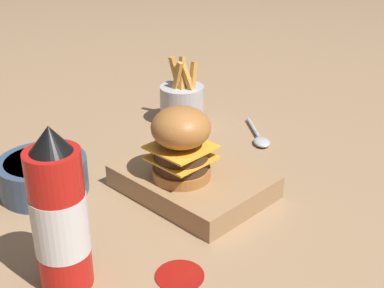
# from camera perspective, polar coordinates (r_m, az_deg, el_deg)

# --- Properties ---
(ground_plane) EXTENTS (6.00, 6.00, 0.00)m
(ground_plane) POSITION_cam_1_polar(r_m,az_deg,el_deg) (0.90, 0.11, -5.04)
(ground_plane) COLOR #9E7A56
(serving_board) EXTENTS (0.24, 0.18, 0.04)m
(serving_board) POSITION_cam_1_polar(r_m,az_deg,el_deg) (0.89, -0.00, -3.99)
(serving_board) COLOR #A37A51
(serving_board) RESTS_ON ground_plane
(burger) EXTENTS (0.09, 0.09, 0.12)m
(burger) POSITION_cam_1_polar(r_m,az_deg,el_deg) (0.83, -1.00, 0.02)
(burger) COLOR #AD6B33
(burger) RESTS_ON serving_board
(ketchup_bottle) EXTENTS (0.07, 0.07, 0.22)m
(ketchup_bottle) POSITION_cam_1_polar(r_m,az_deg,el_deg) (0.67, -13.94, -7.55)
(ketchup_bottle) COLOR red
(ketchup_bottle) RESTS_ON ground_plane
(fries_basket) EXTENTS (0.09, 0.09, 0.15)m
(fries_basket) POSITION_cam_1_polar(r_m,az_deg,el_deg) (1.14, -1.08, 4.45)
(fries_basket) COLOR #B7B7BC
(fries_basket) RESTS_ON ground_plane
(side_bowl) EXTENTS (0.15, 0.15, 0.06)m
(side_bowl) POSITION_cam_1_polar(r_m,az_deg,el_deg) (0.92, -15.60, -3.19)
(side_bowl) COLOR #384C66
(side_bowl) RESTS_ON ground_plane
(spoon) EXTENTS (0.12, 0.10, 0.01)m
(spoon) POSITION_cam_1_polar(r_m,az_deg,el_deg) (1.07, 7.26, 0.54)
(spoon) COLOR #B2B2B7
(spoon) RESTS_ON ground_plane
(ketchup_puddle) EXTENTS (0.07, 0.07, 0.00)m
(ketchup_puddle) POSITION_cam_1_polar(r_m,az_deg,el_deg) (0.72, -1.32, -13.81)
(ketchup_puddle) COLOR #9E140F
(ketchup_puddle) RESTS_ON ground_plane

